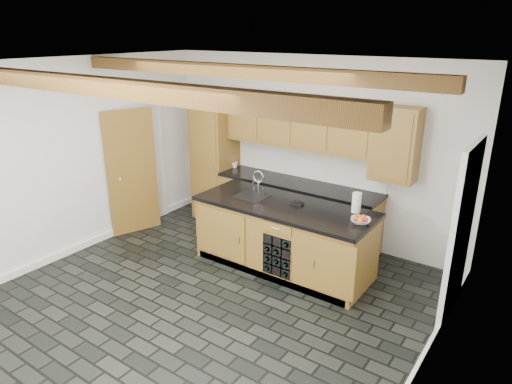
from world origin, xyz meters
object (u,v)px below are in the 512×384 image
island (283,237)px  kitchen_scale (297,203)px  fruit_bowl (361,221)px  paper_towel (357,202)px

island → kitchen_scale: size_ratio=14.89×
fruit_bowl → paper_towel: 0.37m
island → paper_towel: 1.11m
fruit_bowl → paper_towel: paper_towel is taller
paper_towel → fruit_bowl: bearing=-57.7°
kitchen_scale → fruit_bowl: 0.95m
island → paper_towel: paper_towel is taller
island → fruit_bowl: (1.07, 0.02, 0.49)m
paper_towel → kitchen_scale: bearing=-165.4°
island → kitchen_scale: (0.13, 0.13, 0.49)m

